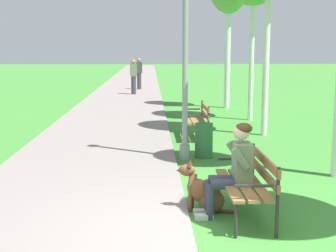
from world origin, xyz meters
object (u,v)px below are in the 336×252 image
lamp_post_near (185,38)px  pedestrian_distant (139,74)px  litter_bin (204,140)px  pedestrian_further_distant (134,77)px  park_bench_near (250,180)px  dog_brown (204,193)px  park_bench_mid (198,117)px  person_seated_on_near_bench (234,166)px

lamp_post_near → pedestrian_distant: lamp_post_near is taller
pedestrian_distant → lamp_post_near: bearing=-85.6°
litter_bin → pedestrian_distant: size_ratio=0.42×
litter_bin → pedestrian_further_distant: (-1.84, 13.17, 0.49)m
lamp_post_near → park_bench_near: bearing=-79.7°
park_bench_near → dog_brown: size_ratio=1.83×
park_bench_near → lamp_post_near: lamp_post_near is taller
park_bench_near → pedestrian_further_distant: (-2.05, 16.72, 0.33)m
dog_brown → park_bench_mid: bearing=85.4°
litter_bin → pedestrian_distant: pedestrian_distant is taller
person_seated_on_near_bench → pedestrian_distant: (-1.64, 19.45, 0.16)m
park_bench_near → person_seated_on_near_bench: 0.27m
park_bench_near → dog_brown: bearing=154.1°
lamp_post_near → litter_bin: 2.09m
park_bench_mid → litter_bin: 2.15m
park_bench_near → lamp_post_near: bearing=100.3°
person_seated_on_near_bench → dog_brown: person_seated_on_near_bench is taller
dog_brown → pedestrian_distant: size_ratio=0.50×
person_seated_on_near_bench → pedestrian_further_distant: size_ratio=0.76×
litter_bin → park_bench_near: bearing=-86.6°
person_seated_on_near_bench → lamp_post_near: lamp_post_near is taller
pedestrian_distant → park_bench_mid: bearing=-82.9°
park_bench_near → litter_bin: (-0.21, 3.55, -0.16)m
park_bench_mid → litter_bin: park_bench_mid is taller
park_bench_near → park_bench_mid: size_ratio=1.00×
dog_brown → pedestrian_distant: pedestrian_distant is taller
dog_brown → lamp_post_near: lamp_post_near is taller
litter_bin → park_bench_mid: bearing=87.8°
dog_brown → lamp_post_near: bearing=90.8°
person_seated_on_near_bench → pedestrian_further_distant: (-1.85, 16.67, 0.16)m
park_bench_near → pedestrian_distant: size_ratio=0.91×
person_seated_on_near_bench → pedestrian_distant: pedestrian_distant is taller
park_bench_near → pedestrian_further_distant: pedestrian_further_distant is taller
park_bench_near → person_seated_on_near_bench: size_ratio=1.20×
person_seated_on_near_bench → pedestrian_further_distant: 16.77m
park_bench_mid → lamp_post_near: size_ratio=0.32×
lamp_post_near → pedestrian_further_distant: size_ratio=2.80×
park_bench_mid → dog_brown: size_ratio=1.83×
lamp_post_near → litter_bin: (0.40, 0.18, -2.04)m
dog_brown → litter_bin: dog_brown is taller
lamp_post_near → pedestrian_distant: size_ratio=2.80×
park_bench_mid → pedestrian_further_distant: pedestrian_further_distant is taller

